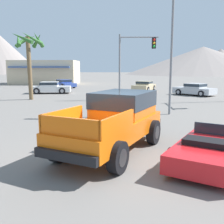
# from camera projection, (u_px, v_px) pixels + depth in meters

# --- Properties ---
(ground_plane) EXTENTS (320.00, 320.00, 0.00)m
(ground_plane) POSITION_uv_depth(u_px,v_px,m) (102.00, 154.00, 8.44)
(ground_plane) COLOR slate
(orange_pickup_truck) EXTENTS (3.84, 5.47, 1.93)m
(orange_pickup_truck) POSITION_uv_depth(u_px,v_px,m) (116.00, 117.00, 8.88)
(orange_pickup_truck) COLOR orange
(orange_pickup_truck) RESTS_ON ground_plane
(red_convertible_car) EXTENTS (3.74, 4.81, 1.01)m
(red_convertible_car) POSITION_uv_depth(u_px,v_px,m) (214.00, 147.00, 7.86)
(red_convertible_car) COLOR red
(red_convertible_car) RESTS_ON ground_plane
(parked_car_blue) EXTENTS (3.95, 4.41, 1.13)m
(parked_car_blue) POSITION_uv_depth(u_px,v_px,m) (64.00, 83.00, 37.09)
(parked_car_blue) COLOR #334C9E
(parked_car_blue) RESTS_ON ground_plane
(parked_car_tan) EXTENTS (3.22, 4.42, 1.20)m
(parked_car_tan) POSITION_uv_depth(u_px,v_px,m) (144.00, 86.00, 31.10)
(parked_car_tan) COLOR tan
(parked_car_tan) RESTS_ON ground_plane
(parked_car_white) EXTENTS (4.46, 2.30, 1.26)m
(parked_car_white) POSITION_uv_depth(u_px,v_px,m) (50.00, 87.00, 28.55)
(parked_car_white) COLOR white
(parked_car_white) RESTS_ON ground_plane
(parked_car_silver) EXTENTS (4.15, 4.15, 1.21)m
(parked_car_silver) POSITION_uv_depth(u_px,v_px,m) (195.00, 89.00, 26.57)
(parked_car_silver) COLOR #B7BABF
(parked_car_silver) RESTS_ON ground_plane
(traffic_light_crosswalk) EXTENTS (3.37, 0.38, 5.57)m
(traffic_light_crosswalk) POSITION_uv_depth(u_px,v_px,m) (135.00, 55.00, 22.35)
(traffic_light_crosswalk) COLOR slate
(traffic_light_crosswalk) RESTS_ON ground_plane
(street_lamp_post) EXTENTS (0.90, 0.24, 7.97)m
(street_lamp_post) POSITION_uv_depth(u_px,v_px,m) (172.00, 32.00, 14.95)
(street_lamp_post) COLOR slate
(street_lamp_post) RESTS_ON ground_plane
(palm_tree_tall) EXTENTS (2.59, 2.64, 5.75)m
(palm_tree_tall) POSITION_uv_depth(u_px,v_px,m) (29.00, 49.00, 22.23)
(palm_tree_tall) COLOR brown
(palm_tree_tall) RESTS_ON ground_plane
(storefront_building) EXTENTS (10.91, 7.94, 4.00)m
(storefront_building) POSITION_uv_depth(u_px,v_px,m) (46.00, 72.00, 45.79)
(storefront_building) COLOR beige
(storefront_building) RESTS_ON ground_plane
(distant_mountain_range) EXTENTS (155.56, 78.52, 21.68)m
(distant_mountain_range) POSITION_uv_depth(u_px,v_px,m) (118.00, 57.00, 121.79)
(distant_mountain_range) COLOR gray
(distant_mountain_range) RESTS_ON ground_plane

